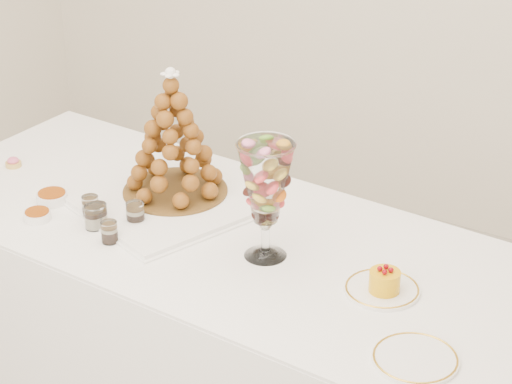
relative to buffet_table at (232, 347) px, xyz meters
The scene contains 15 objects.
buffet_table is the anchor object (origin of this frame).
lace_tray 0.53m from the buffet_table, behind, with size 0.57×0.43×0.02m, color white.
macaron_vase 0.66m from the buffet_table, 17.24° to the right, with size 0.16×0.16×0.35m.
cake_plate 0.67m from the buffet_table, ahead, with size 0.21×0.21×0.01m, color white.
spare_plate 0.88m from the buffet_table, 21.81° to the right, with size 0.21×0.21×0.01m, color white.
pink_tart 0.98m from the buffet_table, behind, with size 0.05×0.05×0.03m.
verrine_a 0.63m from the buffet_table, 163.66° to the right, with size 0.05×0.05×0.07m, color white.
verrine_b 0.60m from the buffet_table, 156.94° to the right, with size 0.05×0.05×0.07m, color white.
verrine_c 0.54m from the buffet_table, 161.16° to the right, with size 0.06×0.06×0.07m, color white.
verrine_d 0.61m from the buffet_table, 155.00° to the right, with size 0.06×0.06×0.08m, color white.
verrine_e 0.57m from the buffet_table, 142.33° to the right, with size 0.05×0.05×0.07m, color white.
ramekin_back 0.74m from the buffet_table, 169.29° to the right, with size 0.10×0.10×0.03m, color white.
ramekin_front 0.74m from the buffet_table, 158.09° to the right, with size 0.08×0.08×0.03m, color white.
croquembouche 0.70m from the buffet_table, 157.42° to the left, with size 0.34×0.34×0.42m.
mousse_cake 0.70m from the buffet_table, ahead, with size 0.08×0.08×0.07m.
Camera 1 is at (1.43, -2.02, 2.30)m, focal length 70.00 mm.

